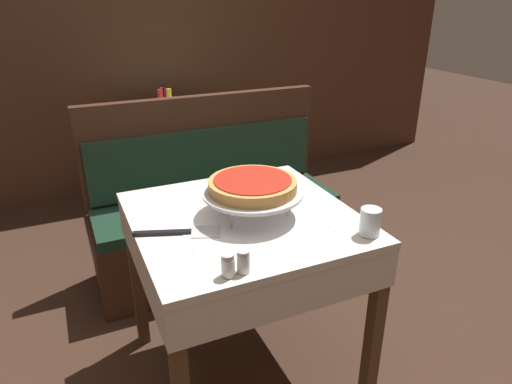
% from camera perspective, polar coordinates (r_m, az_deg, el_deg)
% --- Properties ---
extents(ground_plane, '(14.00, 14.00, 0.00)m').
position_cam_1_polar(ground_plane, '(2.16, -1.35, -21.24)').
color(ground_plane, '#382319').
extents(dining_table_front, '(0.81, 0.81, 0.76)m').
position_cam_1_polar(dining_table_front, '(1.76, -1.55, -5.98)').
color(dining_table_front, beige).
rests_on(dining_table_front, ground_plane).
extents(dining_table_rear, '(0.79, 0.79, 0.76)m').
position_cam_1_polar(dining_table_rear, '(3.34, -9.68, 8.25)').
color(dining_table_rear, '#1E6B33').
rests_on(dining_table_rear, ground_plane).
extents(booth_bench, '(1.37, 0.47, 1.00)m').
position_cam_1_polar(booth_bench, '(2.66, -5.06, -3.68)').
color(booth_bench, '#3D2316').
rests_on(booth_bench, ground_plane).
extents(back_wall_panel, '(6.00, 0.04, 2.40)m').
position_cam_1_polar(back_wall_panel, '(3.77, -16.00, 17.94)').
color(back_wall_panel, '#4C2D1E').
rests_on(back_wall_panel, ground_plane).
extents(pizza_pan_stand, '(0.37, 0.37, 0.10)m').
position_cam_1_polar(pizza_pan_stand, '(1.67, -0.42, -0.16)').
color(pizza_pan_stand, '#ADADB2').
rests_on(pizza_pan_stand, dining_table_front).
extents(deep_dish_pizza, '(0.32, 0.32, 0.05)m').
position_cam_1_polar(deep_dish_pizza, '(1.66, -0.42, 0.89)').
color(deep_dish_pizza, '#C68E47').
rests_on(deep_dish_pizza, pizza_pan_stand).
extents(pizza_server, '(0.30, 0.15, 0.01)m').
position_cam_1_polar(pizza_server, '(1.60, -9.43, -4.99)').
color(pizza_server, '#BCBCC1').
rests_on(pizza_server, dining_table_front).
extents(water_glass_near, '(0.07, 0.07, 0.10)m').
position_cam_1_polar(water_glass_near, '(1.60, 14.09, -3.62)').
color(water_glass_near, silver).
rests_on(water_glass_near, dining_table_front).
extents(salt_shaker, '(0.04, 0.04, 0.07)m').
position_cam_1_polar(salt_shaker, '(1.35, -3.52, -9.10)').
color(salt_shaker, silver).
rests_on(salt_shaker, dining_table_front).
extents(pepper_shaker, '(0.04, 0.04, 0.07)m').
position_cam_1_polar(pepper_shaker, '(1.36, -1.60, -8.66)').
color(pepper_shaker, silver).
rests_on(pepper_shaker, dining_table_front).
extents(condiment_caddy, '(0.12, 0.12, 0.18)m').
position_cam_1_polar(condiment_caddy, '(3.33, -11.36, 10.99)').
color(condiment_caddy, black).
rests_on(condiment_caddy, dining_table_rear).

